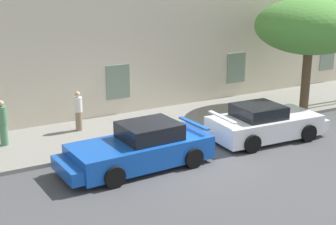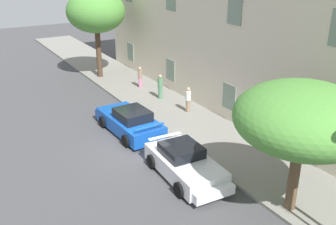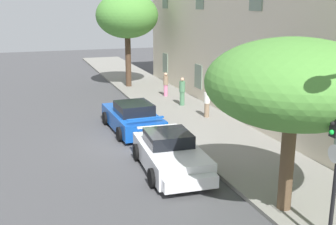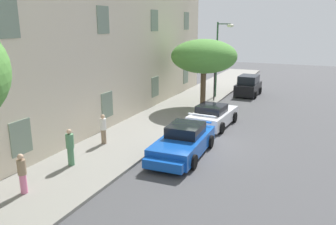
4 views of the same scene
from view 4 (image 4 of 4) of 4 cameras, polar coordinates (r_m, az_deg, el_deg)
ground_plane at (r=18.27m, az=5.77°, el=-5.39°), size 80.00×80.00×0.00m
sidewalk at (r=19.75m, az=-5.14°, el=-3.59°), size 60.00×4.10×0.14m
building_facade at (r=21.26m, az=-16.13°, el=11.94°), size 32.28×5.20×10.82m
sportscar_red_lead at (r=16.52m, az=2.39°, el=-5.25°), size 5.10×2.34×1.46m
sportscar_yellow_flank at (r=21.67m, az=7.74°, el=-0.50°), size 4.68×2.41×1.39m
hatchback_parked at (r=31.14m, az=13.37°, el=4.32°), size 3.59×2.02×1.79m
tree_near_kerb at (r=25.50m, az=6.07°, el=9.38°), size 4.89×4.89×5.02m
traffic_light at (r=27.64m, az=8.04°, el=7.18°), size 0.44×0.36×3.72m
street_lamp at (r=28.89m, az=9.04°, el=10.89°), size 0.44×1.42×6.23m
pedestrian_admiring at (r=13.76m, az=-23.34°, el=-9.35°), size 0.44×0.44×1.56m
pedestrian_strolling at (r=18.00m, az=-10.84°, el=-2.70°), size 0.44×0.44×1.58m
pedestrian_bystander at (r=15.63m, az=-16.15°, el=-5.59°), size 0.49×0.49×1.68m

